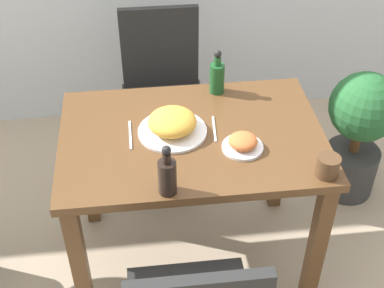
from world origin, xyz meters
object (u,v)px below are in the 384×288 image
at_px(side_plate, 243,143).
at_px(drink_cup, 328,166).
at_px(food_plate, 172,124).
at_px(chair_far, 162,87).
at_px(potted_plant_right, 359,129).
at_px(condiment_bottle, 217,76).
at_px(sauce_bottle, 167,175).

height_order(side_plate, drink_cup, drink_cup).
relative_size(food_plate, side_plate, 1.72).
bearing_deg(food_plate, side_plate, -26.89).
distance_m(chair_far, food_plate, 0.72).
bearing_deg(potted_plant_right, condiment_bottle, -173.74).
bearing_deg(side_plate, potted_plant_right, 34.17).
bearing_deg(condiment_bottle, side_plate, -84.41).
distance_m(side_plate, drink_cup, 0.33).
distance_m(sauce_bottle, condiment_bottle, 0.65).
distance_m(food_plate, sauce_bottle, 0.33).
xyz_separation_m(side_plate, sauce_bottle, (-0.30, -0.20, 0.05)).
distance_m(side_plate, condiment_bottle, 0.40).
bearing_deg(sauce_bottle, side_plate, 33.70).
bearing_deg(food_plate, drink_cup, -30.46).
bearing_deg(sauce_bottle, food_plate, 82.20).
distance_m(food_plate, side_plate, 0.29).
relative_size(chair_far, food_plate, 3.33).
relative_size(chair_far, sauce_bottle, 4.50).
distance_m(drink_cup, condiment_bottle, 0.66).
distance_m(side_plate, sauce_bottle, 0.36).
height_order(food_plate, sauce_bottle, sauce_bottle).
relative_size(food_plate, drink_cup, 3.29).
height_order(chair_far, drink_cup, chair_far).
bearing_deg(food_plate, potted_plant_right, 19.98).
distance_m(condiment_bottle, potted_plant_right, 0.86).
bearing_deg(drink_cup, sauce_bottle, -177.95).
xyz_separation_m(chair_far, condiment_bottle, (0.21, -0.40, 0.30)).
height_order(chair_far, side_plate, chair_far).
bearing_deg(sauce_bottle, drink_cup, 2.05).
bearing_deg(food_plate, sauce_bottle, -97.80).
bearing_deg(side_plate, chair_far, 107.56).
bearing_deg(potted_plant_right, chair_far, 161.40).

